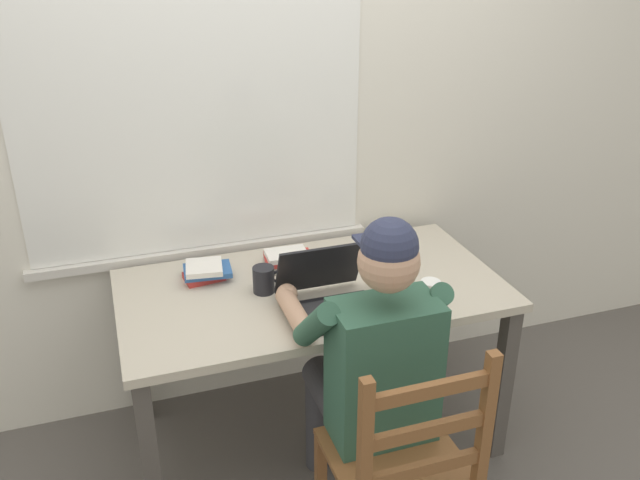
% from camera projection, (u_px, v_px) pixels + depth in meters
% --- Properties ---
extents(ground_plane, '(8.00, 8.00, 0.00)m').
position_uv_depth(ground_plane, '(313.00, 435.00, 2.96)').
color(ground_plane, '#56514C').
extents(back_wall, '(6.00, 0.08, 2.60)m').
position_uv_depth(back_wall, '(274.00, 117.00, 2.81)').
color(back_wall, silver).
rests_on(back_wall, ground).
extents(desk, '(1.49, 0.79, 0.74)m').
position_uv_depth(desk, '(312.00, 306.00, 2.68)').
color(desk, '#BCB29E').
rests_on(desk, ground).
extents(seated_person, '(0.50, 0.60, 1.26)m').
position_uv_depth(seated_person, '(371.00, 360.00, 2.28)').
color(seated_person, '#2D5642').
rests_on(seated_person, ground).
extents(wooden_chair, '(0.42, 0.42, 0.95)m').
position_uv_depth(wooden_chair, '(402.00, 468.00, 2.13)').
color(wooden_chair, brown).
rests_on(wooden_chair, ground).
extents(laptop, '(0.33, 0.32, 0.22)m').
position_uv_depth(laptop, '(328.00, 295.00, 2.48)').
color(laptop, black).
rests_on(laptop, desk).
extents(computer_mouse, '(0.06, 0.10, 0.03)m').
position_uv_depth(computer_mouse, '(393.00, 306.00, 2.48)').
color(computer_mouse, black).
rests_on(computer_mouse, desk).
extents(coffee_mug_white, '(0.11, 0.07, 0.09)m').
position_uv_depth(coffee_mug_white, '(431.00, 291.00, 2.52)').
color(coffee_mug_white, white).
rests_on(coffee_mug_white, desk).
extents(coffee_mug_dark, '(0.12, 0.08, 0.10)m').
position_uv_depth(coffee_mug_dark, '(385.00, 248.00, 2.84)').
color(coffee_mug_dark, '#2D384C').
rests_on(coffee_mug_dark, desk).
extents(coffee_mug_spare, '(0.12, 0.08, 0.10)m').
position_uv_depth(coffee_mug_spare, '(264.00, 280.00, 2.59)').
color(coffee_mug_spare, black).
rests_on(coffee_mug_spare, desk).
extents(book_stack_main, '(0.21, 0.16, 0.07)m').
position_uv_depth(book_stack_main, '(286.00, 260.00, 2.77)').
color(book_stack_main, gray).
rests_on(book_stack_main, desk).
extents(book_stack_side, '(0.20, 0.16, 0.07)m').
position_uv_depth(book_stack_side, '(205.00, 271.00, 2.68)').
color(book_stack_side, '#BC332D').
rests_on(book_stack_side, desk).
extents(paper_pile_near_laptop, '(0.25, 0.26, 0.01)m').
position_uv_depth(paper_pile_near_laptop, '(389.00, 307.00, 2.49)').
color(paper_pile_near_laptop, white).
rests_on(paper_pile_near_laptop, desk).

